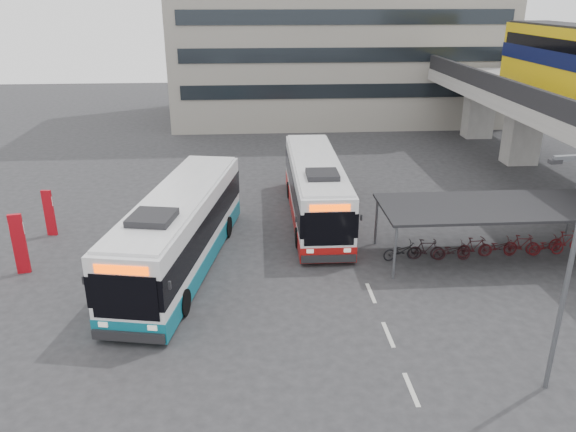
{
  "coord_description": "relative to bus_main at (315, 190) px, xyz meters",
  "views": [
    {
      "loc": [
        -2.26,
        -19.77,
        11.3
      ],
      "look_at": [
        -0.62,
        3.71,
        2.0
      ],
      "focal_mm": 35.0,
      "sensor_mm": 36.0,
      "label": 1
    }
  ],
  "objects": [
    {
      "name": "road_markings",
      "position": [
        1.33,
        -11.4,
        -1.62
      ],
      "size": [
        0.15,
        7.6,
        0.01
      ],
      "color": "beige",
      "rests_on": "ground"
    },
    {
      "name": "pedestrian",
      "position": [
        -6.76,
        -6.01,
        -0.72
      ],
      "size": [
        0.7,
        0.78,
        1.8
      ],
      "primitive_type": "imported",
      "rotation": [
        0.0,
        0.0,
        1.05
      ],
      "color": "black",
      "rests_on": "ground"
    },
    {
      "name": "bus_teal",
      "position": [
        -6.56,
        -5.39,
        0.09
      ],
      "size": [
        5.0,
        12.75,
        3.69
      ],
      "rotation": [
        0.0,
        0.0,
        -0.19
      ],
      "color": "white",
      "rests_on": "ground"
    },
    {
      "name": "lamp_post",
      "position": [
        5.4,
        -14.58,
        2.63
      ],
      "size": [
        1.31,
        0.3,
        7.45
      ],
      "rotation": [
        0.0,
        0.0,
        0.12
      ],
      "color": "#595B60",
      "rests_on": "ground"
    },
    {
      "name": "bike_shelter",
      "position": [
        7.3,
        -5.4,
        -0.32
      ],
      "size": [
        10.0,
        4.0,
        2.54
      ],
      "color": "#595B60",
      "rests_on": "ground"
    },
    {
      "name": "bus_main",
      "position": [
        0.0,
        0.0,
        0.0
      ],
      "size": [
        2.74,
        11.87,
        3.5
      ],
      "rotation": [
        0.0,
        0.0,
        -0.01
      ],
      "color": "white",
      "rests_on": "ground"
    },
    {
      "name": "sign_totem_north",
      "position": [
        -13.49,
        -1.39,
        -0.4
      ],
      "size": [
        0.51,
        0.21,
        2.37
      ],
      "rotation": [
        0.0,
        0.0,
        -0.13
      ],
      "color": "#AE0A14",
      "rests_on": "ground"
    },
    {
      "name": "sign_totem_mid",
      "position": [
        -13.39,
        -5.54,
        -0.22
      ],
      "size": [
        0.59,
        0.27,
        2.73
      ],
      "rotation": [
        0.0,
        0.0,
        0.19
      ],
      "color": "#AE0A14",
      "rests_on": "ground"
    },
    {
      "name": "ground",
      "position": [
        -1.17,
        -8.4,
        -1.62
      ],
      "size": [
        120.0,
        120.0,
        0.0
      ],
      "primitive_type": "plane",
      "color": "#28282B",
      "rests_on": "ground"
    }
  ]
}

